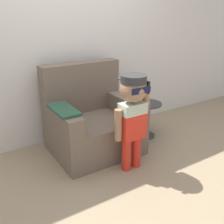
# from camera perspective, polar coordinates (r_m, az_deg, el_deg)

# --- Properties ---
(ground_plane) EXTENTS (10.00, 10.00, 0.00)m
(ground_plane) POSITION_cam_1_polar(r_m,az_deg,el_deg) (3.12, -3.00, -10.33)
(ground_plane) COLOR #998466
(wall_back) EXTENTS (10.00, 0.05, 2.60)m
(wall_back) POSITION_cam_1_polar(r_m,az_deg,el_deg) (3.39, -10.30, 15.33)
(wall_back) COLOR silver
(wall_back) RESTS_ON ground_plane
(armchair) EXTENTS (1.02, 0.85, 1.04)m
(armchair) POSITION_cam_1_polar(r_m,az_deg,el_deg) (3.21, -4.43, -2.11)
(armchair) COLOR #6B5B4C
(armchair) RESTS_ON ground_plane
(person_child) EXTENTS (0.43, 0.32, 1.05)m
(person_child) POSITION_cam_1_polar(r_m,az_deg,el_deg) (2.67, 4.50, 0.73)
(person_child) COLOR red
(person_child) RESTS_ON ground_plane
(side_table) EXTENTS (0.40, 0.40, 0.48)m
(side_table) POSITION_cam_1_polar(r_m,az_deg,el_deg) (3.57, 7.48, -0.95)
(side_table) COLOR #333333
(side_table) RESTS_ON ground_plane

